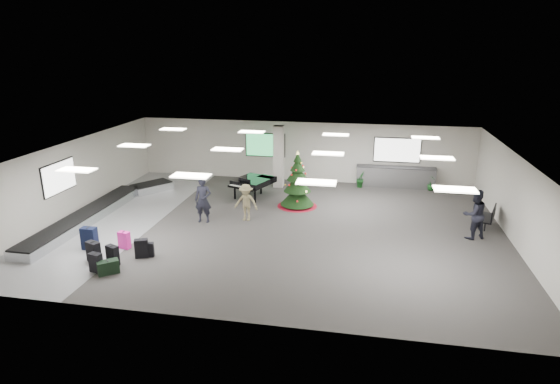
% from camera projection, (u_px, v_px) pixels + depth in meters
% --- Properties ---
extents(ground, '(18.00, 18.00, 0.00)m').
position_uv_depth(ground, '(277.00, 226.00, 19.16)').
color(ground, '#353230').
rests_on(ground, ground).
extents(room_envelope, '(18.02, 14.02, 3.21)m').
position_uv_depth(room_envelope, '(271.00, 167.00, 19.15)').
color(room_envelope, beige).
rests_on(room_envelope, ground).
extents(baggage_carousel, '(2.28, 9.71, 0.43)m').
position_uv_depth(baggage_carousel, '(101.00, 210.00, 20.40)').
color(baggage_carousel, silver).
rests_on(baggage_carousel, ground).
extents(service_counter, '(4.05, 0.65, 1.08)m').
position_uv_depth(service_counter, '(395.00, 177.00, 24.34)').
color(service_counter, silver).
rests_on(service_counter, ground).
extents(suitcase_0, '(0.46, 0.32, 0.67)m').
position_uv_depth(suitcase_0, '(96.00, 263.00, 15.22)').
color(suitcase_0, black).
rests_on(suitcase_0, ground).
extents(suitcase_1, '(0.50, 0.39, 0.70)m').
position_uv_depth(suitcase_1, '(113.00, 255.00, 15.73)').
color(suitcase_1, black).
rests_on(suitcase_1, ground).
extents(pink_suitcase, '(0.45, 0.30, 0.66)m').
position_uv_depth(pink_suitcase, '(124.00, 240.00, 17.00)').
color(pink_suitcase, '#FB20A2').
rests_on(pink_suitcase, ground).
extents(suitcase_3, '(0.51, 0.39, 0.69)m').
position_uv_depth(suitcase_3, '(141.00, 248.00, 16.27)').
color(suitcase_3, black).
rests_on(suitcase_3, ground).
extents(navy_suitcase, '(0.54, 0.32, 0.85)m').
position_uv_depth(navy_suitcase, '(89.00, 238.00, 16.91)').
color(navy_suitcase, black).
rests_on(navy_suitcase, ground).
extents(suitcase_5, '(0.54, 0.42, 0.74)m').
position_uv_depth(suitcase_5, '(94.00, 252.00, 15.94)').
color(suitcase_5, black).
rests_on(suitcase_5, ground).
extents(green_duffel, '(0.73, 0.68, 0.47)m').
position_uv_depth(green_duffel, '(108.00, 267.00, 15.15)').
color(green_duffel, black).
rests_on(green_duffel, ground).
extents(suitcase_7, '(0.39, 0.27, 0.54)m').
position_uv_depth(suitcase_7, '(149.00, 250.00, 16.35)').
color(suitcase_7, black).
rests_on(suitcase_7, ground).
extents(christmas_tree, '(1.84, 1.84, 2.62)m').
position_uv_depth(christmas_tree, '(297.00, 187.00, 21.32)').
color(christmas_tree, maroon).
rests_on(christmas_tree, ground).
extents(grand_piano, '(2.07, 2.34, 1.11)m').
position_uv_depth(grand_piano, '(252.00, 182.00, 22.54)').
color(grand_piano, black).
rests_on(grand_piano, ground).
extents(bench, '(0.89, 1.44, 0.87)m').
position_uv_depth(bench, '(490.00, 216.00, 18.95)').
color(bench, black).
rests_on(bench, ground).
extents(traveler_a, '(0.74, 0.51, 1.93)m').
position_uv_depth(traveler_a, '(203.00, 200.00, 19.38)').
color(traveler_a, black).
rests_on(traveler_a, ground).
extents(traveler_b, '(1.07, 0.68, 1.58)m').
position_uv_depth(traveler_b, '(246.00, 202.00, 19.61)').
color(traveler_b, '#847852').
rests_on(traveler_b, ground).
extents(traveler_bench, '(1.18, 1.08, 1.95)m').
position_uv_depth(traveler_bench, '(474.00, 214.00, 17.70)').
color(traveler_bench, black).
rests_on(traveler_bench, ground).
extents(potted_plant_left, '(0.57, 0.60, 0.86)m').
position_uv_depth(potted_plant_left, '(360.00, 179.00, 24.33)').
color(potted_plant_left, '#133D17').
rests_on(potted_plant_left, ground).
extents(potted_plant_right, '(0.59, 0.59, 0.75)m').
position_uv_depth(potted_plant_right, '(431.00, 183.00, 23.85)').
color(potted_plant_right, '#133D17').
rests_on(potted_plant_right, ground).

